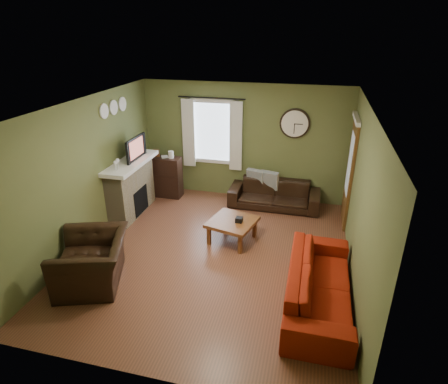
% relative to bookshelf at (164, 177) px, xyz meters
% --- Properties ---
extents(floor, '(4.60, 5.20, 0.00)m').
position_rel_bookshelf_xyz_m(floor, '(1.77, -2.15, -0.48)').
color(floor, brown).
rests_on(floor, ground).
extents(ceiling, '(4.60, 5.20, 0.00)m').
position_rel_bookshelf_xyz_m(ceiling, '(1.77, -2.15, 2.12)').
color(ceiling, white).
rests_on(ceiling, ground).
extents(wall_left, '(0.00, 5.20, 2.60)m').
position_rel_bookshelf_xyz_m(wall_left, '(-0.53, -2.15, 0.82)').
color(wall_left, '#5A6534').
rests_on(wall_left, ground).
extents(wall_right, '(0.00, 5.20, 2.60)m').
position_rel_bookshelf_xyz_m(wall_right, '(4.07, -2.15, 0.82)').
color(wall_right, '#5A6534').
rests_on(wall_right, ground).
extents(wall_back, '(4.60, 0.00, 2.60)m').
position_rel_bookshelf_xyz_m(wall_back, '(1.77, 0.45, 0.82)').
color(wall_back, '#5A6534').
rests_on(wall_back, ground).
extents(wall_front, '(4.60, 0.00, 2.60)m').
position_rel_bookshelf_xyz_m(wall_front, '(1.77, -4.75, 0.82)').
color(wall_front, '#5A6534').
rests_on(wall_front, ground).
extents(fireplace, '(0.40, 1.40, 1.10)m').
position_rel_bookshelf_xyz_m(fireplace, '(-0.33, -1.00, 0.07)').
color(fireplace, '#968862').
rests_on(fireplace, floor).
extents(firebox, '(0.04, 0.60, 0.55)m').
position_rel_bookshelf_xyz_m(firebox, '(-0.14, -1.00, -0.18)').
color(firebox, black).
rests_on(firebox, fireplace).
extents(mantel, '(0.58, 1.60, 0.08)m').
position_rel_bookshelf_xyz_m(mantel, '(-0.30, -1.00, 0.66)').
color(mantel, white).
rests_on(mantel, fireplace).
extents(tv, '(0.08, 0.60, 0.35)m').
position_rel_bookshelf_xyz_m(tv, '(-0.28, -0.85, 0.88)').
color(tv, black).
rests_on(tv, mantel).
extents(tv_screen, '(0.02, 0.62, 0.36)m').
position_rel_bookshelf_xyz_m(tv_screen, '(-0.20, -0.85, 0.93)').
color(tv_screen, '#994C3F').
rests_on(tv_screen, mantel).
extents(medallion_left, '(0.28, 0.28, 0.03)m').
position_rel_bookshelf_xyz_m(medallion_left, '(-0.51, -1.35, 1.77)').
color(medallion_left, white).
rests_on(medallion_left, wall_left).
extents(medallion_mid, '(0.28, 0.28, 0.03)m').
position_rel_bookshelf_xyz_m(medallion_mid, '(-0.51, -1.00, 1.77)').
color(medallion_mid, white).
rests_on(medallion_mid, wall_left).
extents(medallion_right, '(0.28, 0.28, 0.03)m').
position_rel_bookshelf_xyz_m(medallion_right, '(-0.51, -0.65, 1.77)').
color(medallion_right, white).
rests_on(medallion_right, wall_left).
extents(window_pane, '(1.00, 0.02, 1.30)m').
position_rel_bookshelf_xyz_m(window_pane, '(1.07, 0.43, 1.02)').
color(window_pane, silver).
rests_on(window_pane, wall_back).
extents(curtain_rod, '(0.03, 0.03, 1.50)m').
position_rel_bookshelf_xyz_m(curtain_rod, '(1.07, 0.33, 1.79)').
color(curtain_rod, black).
rests_on(curtain_rod, wall_back).
extents(curtain_left, '(0.28, 0.04, 1.55)m').
position_rel_bookshelf_xyz_m(curtain_left, '(0.52, 0.33, 0.97)').
color(curtain_left, silver).
rests_on(curtain_left, wall_back).
extents(curtain_right, '(0.28, 0.04, 1.55)m').
position_rel_bookshelf_xyz_m(curtain_right, '(1.62, 0.33, 0.97)').
color(curtain_right, silver).
rests_on(curtain_right, wall_back).
extents(wall_clock, '(0.64, 0.06, 0.64)m').
position_rel_bookshelf_xyz_m(wall_clock, '(2.87, 0.40, 1.32)').
color(wall_clock, white).
rests_on(wall_clock, wall_back).
extents(door, '(0.05, 0.90, 2.10)m').
position_rel_bookshelf_xyz_m(door, '(4.04, -0.30, 0.57)').
color(door, brown).
rests_on(door, floor).
extents(bookshelf, '(0.80, 0.34, 0.95)m').
position_rel_bookshelf_xyz_m(bookshelf, '(0.00, 0.00, 0.00)').
color(bookshelf, black).
rests_on(bookshelf, floor).
extents(book, '(0.23, 0.24, 0.02)m').
position_rel_bookshelf_xyz_m(book, '(-0.02, -0.03, 0.48)').
color(book, brown).
rests_on(book, bookshelf).
extents(sofa_brown, '(1.97, 0.77, 0.57)m').
position_rel_bookshelf_xyz_m(sofa_brown, '(2.56, 0.05, -0.19)').
color(sofa_brown, black).
rests_on(sofa_brown, floor).
extents(pillow_left, '(0.43, 0.22, 0.41)m').
position_rel_bookshelf_xyz_m(pillow_left, '(2.42, 0.20, 0.07)').
color(pillow_left, gray).
rests_on(pillow_left, sofa_brown).
extents(pillow_right, '(0.41, 0.22, 0.40)m').
position_rel_bookshelf_xyz_m(pillow_right, '(2.10, 0.27, 0.07)').
color(pillow_right, gray).
rests_on(pillow_right, sofa_brown).
extents(sofa_red, '(0.88, 2.26, 0.66)m').
position_rel_bookshelf_xyz_m(sofa_red, '(3.58, -2.98, -0.15)').
color(sofa_red, maroon).
rests_on(sofa_red, floor).
extents(armchair, '(1.35, 1.44, 0.76)m').
position_rel_bookshelf_xyz_m(armchair, '(0.16, -3.32, -0.10)').
color(armchair, black).
rests_on(armchair, floor).
extents(coffee_table, '(0.96, 0.96, 0.42)m').
position_rel_bookshelf_xyz_m(coffee_table, '(1.99, -1.60, -0.26)').
color(coffee_table, brown).
rests_on(coffee_table, floor).
extents(tissue_box, '(0.13, 0.13, 0.09)m').
position_rel_bookshelf_xyz_m(tissue_box, '(2.12, -1.62, -0.08)').
color(tissue_box, black).
rests_on(tissue_box, coffee_table).
extents(wine_glass_a, '(0.07, 0.07, 0.20)m').
position_rel_bookshelf_xyz_m(wine_glass_a, '(-0.28, -1.57, 0.80)').
color(wine_glass_a, white).
rests_on(wine_glass_a, mantel).
extents(wine_glass_b, '(0.07, 0.07, 0.21)m').
position_rel_bookshelf_xyz_m(wine_glass_b, '(-0.28, -1.48, 0.81)').
color(wine_glass_b, white).
rests_on(wine_glass_b, mantel).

